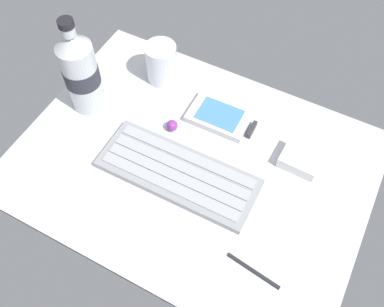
# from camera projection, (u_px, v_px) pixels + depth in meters

# --- Properties ---
(ground_plane) EXTENTS (0.64, 0.48, 0.03)m
(ground_plane) POSITION_uv_depth(u_px,v_px,m) (191.00, 166.00, 0.80)
(ground_plane) COLOR silver
(keyboard) EXTENTS (0.29, 0.11, 0.02)m
(keyboard) POSITION_uv_depth(u_px,v_px,m) (178.00, 173.00, 0.77)
(keyboard) COLOR #93969B
(keyboard) RESTS_ON ground_plane
(handheld_device) EXTENTS (0.13, 0.08, 0.02)m
(handheld_device) POSITION_uv_depth(u_px,v_px,m) (222.00, 118.00, 0.84)
(handheld_device) COLOR silver
(handheld_device) RESTS_ON ground_plane
(juice_cup) EXTENTS (0.06, 0.06, 0.09)m
(juice_cup) POSITION_uv_depth(u_px,v_px,m) (161.00, 64.00, 0.87)
(juice_cup) COLOR silver
(juice_cup) RESTS_ON ground_plane
(water_bottle) EXTENTS (0.07, 0.07, 0.21)m
(water_bottle) POSITION_uv_depth(u_px,v_px,m) (81.00, 72.00, 0.79)
(water_bottle) COLOR silver
(water_bottle) RESTS_ON ground_plane
(charger_block) EXTENTS (0.07, 0.06, 0.02)m
(charger_block) POSITION_uv_depth(u_px,v_px,m) (300.00, 160.00, 0.78)
(charger_block) COLOR white
(charger_block) RESTS_ON ground_plane
(trackball_mouse) EXTENTS (0.02, 0.02, 0.02)m
(trackball_mouse) POSITION_uv_depth(u_px,v_px,m) (172.00, 125.00, 0.82)
(trackball_mouse) COLOR purple
(trackball_mouse) RESTS_ON ground_plane
(stylus_pen) EXTENTS (0.10, 0.02, 0.01)m
(stylus_pen) POSITION_uv_depth(u_px,v_px,m) (253.00, 270.00, 0.68)
(stylus_pen) COLOR #26262B
(stylus_pen) RESTS_ON ground_plane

